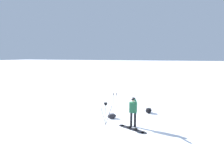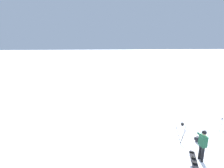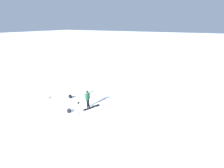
{
  "view_description": "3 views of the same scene",
  "coord_description": "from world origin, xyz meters",
  "px_view_note": "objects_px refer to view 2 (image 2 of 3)",
  "views": [
    {
      "loc": [
        10.49,
        2.48,
        4.07
      ],
      "look_at": [
        2.98,
        -0.02,
        2.83
      ],
      "focal_mm": 29.1,
      "sensor_mm": 36.0,
      "label": 1
    },
    {
      "loc": [
        6.2,
        7.67,
        6.06
      ],
      "look_at": [
        5.29,
        0.17,
        4.23
      ],
      "focal_mm": 27.27,
      "sensor_mm": 36.0,
      "label": 2
    },
    {
      "loc": [
        8.66,
        -9.3,
        7.53
      ],
      "look_at": [
        3.52,
        0.02,
        3.15
      ],
      "focal_mm": 23.47,
      "sensor_mm": 36.0,
      "label": 3
    }
  ],
  "objects_px": {
    "camera_tripod": "(182,129)",
    "ski_poles": "(223,125)",
    "snowboarder": "(203,142)",
    "snowboard": "(194,161)",
    "gear_bag_small": "(199,139)"
  },
  "relations": [
    {
      "from": "snowboarder",
      "to": "ski_poles",
      "type": "xyz_separation_m",
      "value": [
        -2.82,
        -1.99,
        -0.23
      ]
    },
    {
      "from": "ski_poles",
      "to": "snowboard",
      "type": "bearing_deg",
      "value": 32.48
    },
    {
      "from": "snowboarder",
      "to": "gear_bag_small",
      "type": "xyz_separation_m",
      "value": [
        -0.97,
        -1.62,
        -0.91
      ]
    },
    {
      "from": "camera_tripod",
      "to": "ski_poles",
      "type": "height_order",
      "value": "camera_tripod"
    },
    {
      "from": "ski_poles",
      "to": "camera_tripod",
      "type": "bearing_deg",
      "value": 7.69
    },
    {
      "from": "snowboard",
      "to": "ski_poles",
      "type": "relative_size",
      "value": 1.33
    },
    {
      "from": "snowboarder",
      "to": "camera_tripod",
      "type": "relative_size",
      "value": 1.29
    },
    {
      "from": "camera_tripod",
      "to": "gear_bag_small",
      "type": "distance_m",
      "value": 1.48
    },
    {
      "from": "gear_bag_small",
      "to": "ski_poles",
      "type": "relative_size",
      "value": 0.55
    },
    {
      "from": "camera_tripod",
      "to": "ski_poles",
      "type": "bearing_deg",
      "value": -172.31
    },
    {
      "from": "snowboard",
      "to": "ski_poles",
      "type": "xyz_separation_m",
      "value": [
        -3.19,
        -2.03,
        0.82
      ]
    },
    {
      "from": "snowboarder",
      "to": "snowboard",
      "type": "xyz_separation_m",
      "value": [
        0.38,
        0.04,
        -1.05
      ]
    },
    {
      "from": "snowboarder",
      "to": "snowboard",
      "type": "height_order",
      "value": "snowboarder"
    },
    {
      "from": "gear_bag_small",
      "to": "snowboard",
      "type": "bearing_deg",
      "value": 50.89
    },
    {
      "from": "snowboard",
      "to": "camera_tripod",
      "type": "height_order",
      "value": "camera_tripod"
    }
  ]
}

